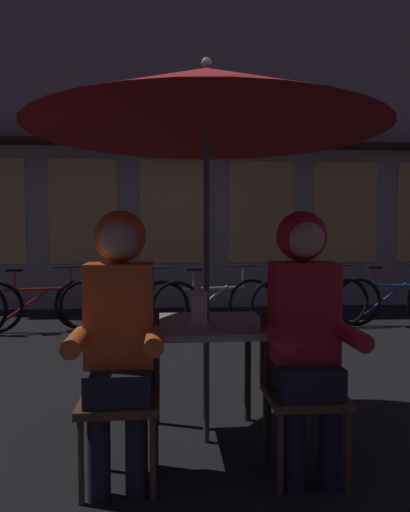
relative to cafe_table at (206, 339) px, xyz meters
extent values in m
plane|color=black|center=(0.00, 0.00, -0.64)|extent=(60.00, 60.00, 0.00)
cube|color=#B2AD9E|center=(0.00, 0.00, 0.08)|extent=(0.72, 0.72, 0.04)
cylinder|color=#2D2319|center=(-0.31, -0.31, -0.29)|extent=(0.04, 0.04, 0.70)
cylinder|color=#2D2319|center=(0.31, -0.31, -0.29)|extent=(0.04, 0.04, 0.70)
cylinder|color=#2D2319|center=(-0.31, 0.31, -0.29)|extent=(0.04, 0.04, 0.70)
cylinder|color=#2D2319|center=(0.31, 0.31, -0.29)|extent=(0.04, 0.04, 0.70)
cylinder|color=#4C4C51|center=(0.00, 0.00, 0.49)|extent=(0.04, 0.04, 2.25)
cone|color=maroon|center=(0.00, 0.00, 1.42)|extent=(2.10, 2.10, 0.38)
sphere|color=#4C4C51|center=(0.00, 0.00, 1.64)|extent=(0.06, 0.06, 0.06)
cube|color=white|center=(-0.05, -0.07, 0.11)|extent=(0.11, 0.11, 0.02)
cube|color=white|center=(-0.05, -0.07, 0.20)|extent=(0.09, 0.09, 0.16)
pyramid|color=white|center=(-0.05, -0.07, 0.31)|extent=(0.11, 0.11, 0.06)
cube|color=#513823|center=(-0.48, -0.44, -0.21)|extent=(0.40, 0.40, 0.04)
cylinder|color=#513823|center=(-0.31, -0.61, -0.43)|extent=(0.03, 0.03, 0.41)
cylinder|color=#513823|center=(-0.65, -0.61, -0.43)|extent=(0.03, 0.03, 0.41)
cylinder|color=#513823|center=(-0.31, -0.27, -0.43)|extent=(0.03, 0.03, 0.41)
cylinder|color=#513823|center=(-0.65, -0.27, -0.43)|extent=(0.03, 0.03, 0.41)
cube|color=#513823|center=(-0.48, -0.26, 0.02)|extent=(0.40, 0.03, 0.42)
cube|color=#513823|center=(0.48, -0.44, -0.21)|extent=(0.40, 0.40, 0.04)
cylinder|color=#513823|center=(0.65, -0.61, -0.43)|extent=(0.03, 0.03, 0.41)
cylinder|color=#513823|center=(0.31, -0.61, -0.43)|extent=(0.03, 0.03, 0.41)
cylinder|color=#513823|center=(0.65, -0.27, -0.43)|extent=(0.03, 0.03, 0.41)
cylinder|color=#513823|center=(0.31, -0.27, -0.43)|extent=(0.03, 0.03, 0.41)
cube|color=#513823|center=(0.48, -0.26, 0.02)|extent=(0.40, 0.03, 0.42)
cylinder|color=black|center=(-0.39, -0.57, -0.41)|extent=(0.11, 0.11, 0.45)
cylinder|color=black|center=(-0.57, -0.57, -0.41)|extent=(0.11, 0.11, 0.45)
cube|color=black|center=(-0.48, -0.44, -0.11)|extent=(0.32, 0.36, 0.16)
cube|color=#E05B23|center=(-0.48, -0.40, 0.23)|extent=(0.34, 0.22, 0.52)
cylinder|color=#E05B23|center=(-0.30, -0.62, 0.14)|extent=(0.09, 0.30, 0.09)
cylinder|color=#E05B23|center=(-0.66, -0.62, 0.14)|extent=(0.09, 0.30, 0.09)
sphere|color=tan|center=(-0.48, -0.40, 0.62)|extent=(0.21, 0.21, 0.21)
sphere|color=#E05B23|center=(-0.48, -0.35, 0.63)|extent=(0.27, 0.27, 0.27)
cylinder|color=black|center=(0.57, -0.57, -0.41)|extent=(0.11, 0.11, 0.45)
cylinder|color=black|center=(0.39, -0.57, -0.41)|extent=(0.11, 0.11, 0.45)
cube|color=black|center=(0.48, -0.44, -0.11)|extent=(0.32, 0.36, 0.16)
cube|color=red|center=(0.48, -0.40, 0.23)|extent=(0.34, 0.22, 0.52)
cylinder|color=red|center=(0.66, -0.62, 0.14)|extent=(0.09, 0.30, 0.09)
cylinder|color=red|center=(0.30, -0.62, 0.14)|extent=(0.09, 0.30, 0.09)
sphere|color=tan|center=(0.48, -0.40, 0.62)|extent=(0.21, 0.21, 0.21)
sphere|color=red|center=(0.48, -0.35, 0.63)|extent=(0.27, 0.27, 0.27)
cube|color=#9E9389|center=(0.64, 5.40, 2.46)|extent=(10.00, 0.60, 6.20)
cube|color=#E0B260|center=(-1.56, 5.09, 0.96)|extent=(1.10, 0.02, 1.70)
cube|color=#E0B260|center=(-0.10, 5.09, 0.96)|extent=(1.10, 0.02, 1.70)
cube|color=#E0B260|center=(1.37, 5.09, 0.96)|extent=(1.10, 0.02, 1.70)
cube|color=#E0B260|center=(2.84, 5.09, 0.96)|extent=(1.10, 0.02, 1.70)
cube|color=#331914|center=(0.64, 4.95, 2.06)|extent=(9.00, 0.36, 0.08)
torus|color=black|center=(-1.35, 3.44, -0.31)|extent=(0.66, 0.14, 0.66)
cylinder|color=maroon|center=(-1.85, 3.36, -0.09)|extent=(0.83, 0.16, 0.04)
cylinder|color=maroon|center=(-1.97, 3.35, -0.28)|extent=(0.60, 0.12, 0.44)
cylinder|color=maroon|center=(-2.13, 3.32, 0.03)|extent=(0.02, 0.02, 0.24)
cube|color=black|center=(-2.13, 3.32, 0.16)|extent=(0.21, 0.11, 0.04)
cylinder|color=maroon|center=(-1.47, 3.42, 0.05)|extent=(0.02, 0.02, 0.28)
cylinder|color=black|center=(-1.47, 3.42, 0.19)|extent=(0.44, 0.09, 0.02)
torus|color=black|center=(-0.27, 3.23, -0.31)|extent=(0.66, 0.12, 0.66)
torus|color=black|center=(-1.28, 3.34, -0.31)|extent=(0.66, 0.12, 0.66)
cylinder|color=#1E4C93|center=(-0.77, 3.29, -0.09)|extent=(0.84, 0.13, 0.04)
cylinder|color=#1E4C93|center=(-0.89, 3.30, -0.28)|extent=(0.61, 0.10, 0.44)
cylinder|color=#1E4C93|center=(-1.06, 3.32, 0.03)|extent=(0.02, 0.02, 0.24)
cube|color=black|center=(-1.06, 3.32, 0.16)|extent=(0.21, 0.10, 0.04)
cylinder|color=#1E4C93|center=(-0.39, 3.24, 0.05)|extent=(0.02, 0.02, 0.28)
cylinder|color=black|center=(-0.39, 3.24, 0.19)|extent=(0.44, 0.07, 0.02)
torus|color=black|center=(0.90, 3.37, -0.31)|extent=(0.66, 0.17, 0.66)
torus|color=black|center=(-0.10, 3.18, -0.31)|extent=(0.66, 0.17, 0.66)
cylinder|color=#ADA89E|center=(0.40, 3.28, -0.09)|extent=(0.83, 0.19, 0.04)
cylinder|color=#ADA89E|center=(0.28, 3.25, -0.28)|extent=(0.60, 0.15, 0.44)
cylinder|color=#ADA89E|center=(0.12, 3.22, 0.03)|extent=(0.02, 0.02, 0.24)
cube|color=black|center=(0.12, 3.22, 0.16)|extent=(0.21, 0.12, 0.04)
cylinder|color=#ADA89E|center=(0.78, 3.35, 0.05)|extent=(0.02, 0.02, 0.28)
cylinder|color=black|center=(0.78, 3.35, 0.19)|extent=(0.44, 0.10, 0.02)
torus|color=black|center=(2.19, 3.35, -0.31)|extent=(0.66, 0.12, 0.66)
torus|color=black|center=(1.17, 3.23, -0.31)|extent=(0.66, 0.12, 0.66)
cylinder|color=#236B3D|center=(1.68, 3.29, -0.09)|extent=(0.84, 0.13, 0.04)
cylinder|color=#236B3D|center=(1.56, 3.27, -0.28)|extent=(0.61, 0.10, 0.44)
cylinder|color=#236B3D|center=(1.39, 3.26, 0.03)|extent=(0.02, 0.02, 0.24)
cube|color=black|center=(1.39, 3.26, 0.16)|extent=(0.21, 0.10, 0.04)
cylinder|color=#236B3D|center=(2.06, 3.33, 0.05)|extent=(0.02, 0.02, 0.28)
cylinder|color=black|center=(2.06, 3.33, 0.19)|extent=(0.44, 0.07, 0.02)
torus|color=black|center=(2.35, 3.36, -0.31)|extent=(0.66, 0.06, 0.66)
cylinder|color=#1E4C93|center=(2.86, 3.37, -0.09)|extent=(0.84, 0.05, 0.04)
cylinder|color=#1E4C93|center=(2.74, 3.36, -0.28)|extent=(0.61, 0.05, 0.44)
cylinder|color=#1E4C93|center=(2.58, 3.36, 0.03)|extent=(0.02, 0.02, 0.24)
cube|color=black|center=(2.58, 3.36, 0.16)|extent=(0.20, 0.08, 0.04)
camera|label=1|loc=(-0.25, -2.84, 0.66)|focal=33.49mm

